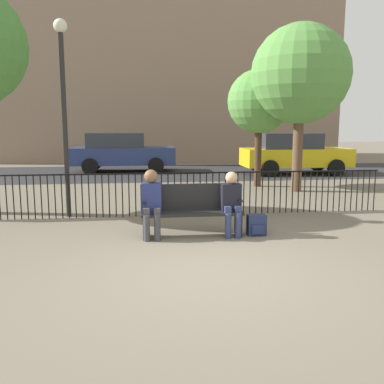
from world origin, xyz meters
TOP-DOWN VIEW (x-y plane):
  - ground_plane at (0.00, 0.00)m, footprint 80.00×80.00m
  - park_bench at (0.00, 1.92)m, footprint 1.79×0.45m
  - seated_person_0 at (-0.71, 1.79)m, footprint 0.34×0.39m
  - seated_person_1 at (0.70, 1.78)m, footprint 0.34×0.39m
  - backpack at (1.16, 1.78)m, footprint 0.33×0.24m
  - fence_railing at (-0.02, 3.63)m, footprint 9.01×0.03m
  - tree_1 at (2.84, 7.72)m, footprint 1.98×1.98m
  - tree_2 at (3.71, 6.60)m, footprint 2.83×2.83m
  - lamp_post at (-2.44, 3.82)m, footprint 0.28×0.28m
  - street_surface at (0.00, 12.00)m, footprint 24.00×6.00m
  - parked_car_0 at (-1.64, 12.56)m, footprint 4.20×1.94m
  - parked_car_1 at (5.19, 10.89)m, footprint 4.20×1.94m
  - building_facade at (0.00, 20.00)m, footprint 20.00×6.00m

SIDE VIEW (x-z plane):
  - ground_plane at x=0.00m, z-range 0.00..0.00m
  - street_surface at x=0.00m, z-range 0.00..0.01m
  - backpack at x=1.16m, z-range 0.00..0.37m
  - park_bench at x=0.00m, z-range 0.04..0.96m
  - fence_railing at x=-0.02m, z-range 0.08..1.03m
  - seated_person_1 at x=0.70m, z-range 0.07..1.23m
  - seated_person_0 at x=-0.71m, z-range 0.08..1.29m
  - parked_car_0 at x=-1.64m, z-range 0.03..1.65m
  - parked_car_1 at x=5.19m, z-range 0.03..1.65m
  - tree_1 at x=2.84m, z-range 0.82..4.49m
  - lamp_post at x=-2.44m, z-range 0.62..4.70m
  - tree_2 at x=3.71m, z-range 0.97..5.76m
  - building_facade at x=0.00m, z-range 0.00..17.62m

